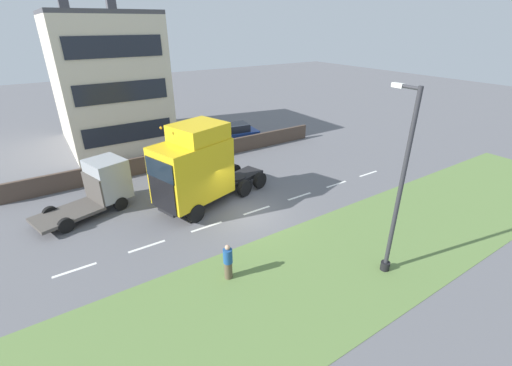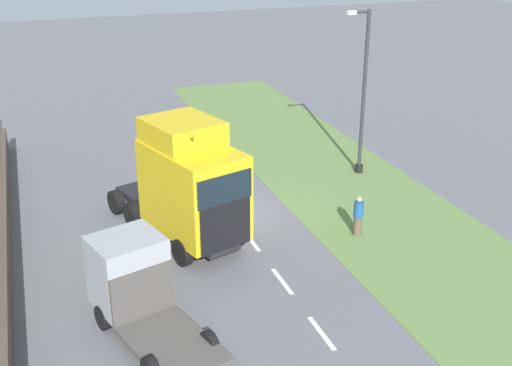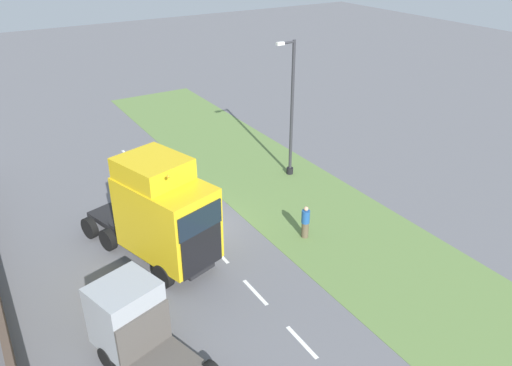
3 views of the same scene
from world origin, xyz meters
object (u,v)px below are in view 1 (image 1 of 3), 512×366
at_px(lorry_cab, 196,168).
at_px(pedestrian, 228,262).
at_px(flatbed_truck, 102,184).
at_px(lamp_post, 398,197).
at_px(parked_car, 233,135).

relative_size(lorry_cab, pedestrian, 4.69).
xyz_separation_m(flatbed_truck, lamp_post, (-12.59, -9.01, 2.10)).
height_order(lorry_cab, lamp_post, lamp_post).
bearing_deg(parked_car, lamp_post, 177.32).
bearing_deg(flatbed_truck, parked_car, 98.42).
height_order(lorry_cab, parked_car, lorry_cab).
bearing_deg(lamp_post, flatbed_truck, 35.58).
bearing_deg(parked_car, flatbed_truck, 121.42).
relative_size(flatbed_truck, parked_car, 1.22).
height_order(lorry_cab, pedestrian, lorry_cab).
bearing_deg(pedestrian, lorry_cab, -13.90).
xyz_separation_m(flatbed_truck, parked_car, (5.58, -11.85, -0.56)).
height_order(lorry_cab, flatbed_truck, lorry_cab).
xyz_separation_m(flatbed_truck, pedestrian, (-9.33, -3.02, -0.67)).
xyz_separation_m(lorry_cab, pedestrian, (-6.39, 1.58, -1.66)).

